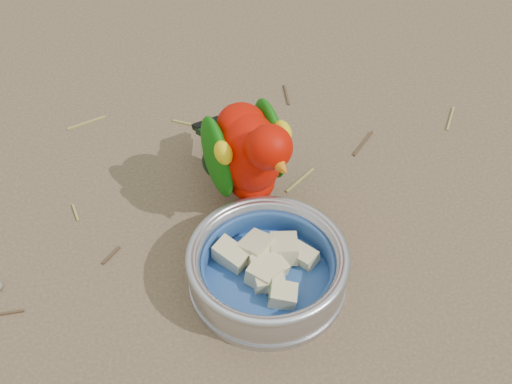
{
  "coord_description": "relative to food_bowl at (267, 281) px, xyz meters",
  "views": [
    {
      "loc": [
        -0.05,
        -0.49,
        0.74
      ],
      "look_at": [
        0.03,
        0.14,
        0.08
      ],
      "focal_mm": 50.0,
      "sensor_mm": 36.0,
      "label": 1
    }
  ],
  "objects": [
    {
      "name": "ground_debris",
      "position": [
        -0.01,
        -0.03,
        -0.01
      ],
      "size": [
        0.9,
        0.8,
        0.01
      ],
      "primitive_type": null,
      "color": "olive",
      "rests_on": "ground"
    },
    {
      "name": "food_bowl",
      "position": [
        0.0,
        0.0,
        0.0
      ],
      "size": [
        0.2,
        0.2,
        0.02
      ],
      "primitive_type": "cylinder",
      "color": "#B2B2BA",
      "rests_on": "ground"
    },
    {
      "name": "fruit_wedges",
      "position": [
        0.0,
        -0.0,
        0.02
      ],
      "size": [
        0.12,
        0.12,
        0.03
      ],
      "primitive_type": null,
      "color": "beige",
      "rests_on": "food_bowl"
    },
    {
      "name": "ground",
      "position": [
        -0.03,
        -0.05,
        -0.01
      ],
      "size": [
        60.0,
        60.0,
        0.0
      ],
      "primitive_type": "plane",
      "color": "brown"
    },
    {
      "name": "lory_parrot",
      "position": [
        -0.01,
        0.14,
        0.08
      ],
      "size": [
        0.18,
        0.24,
        0.18
      ],
      "primitive_type": null,
      "rotation": [
        0.0,
        0.0,
        -2.79
      ],
      "color": "#B40B00",
      "rests_on": "ground"
    },
    {
      "name": "bowl_wall",
      "position": [
        0.0,
        0.0,
        0.03
      ],
      "size": [
        0.2,
        0.2,
        0.04
      ],
      "primitive_type": null,
      "color": "#B2B2BA",
      "rests_on": "food_bowl"
    }
  ]
}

